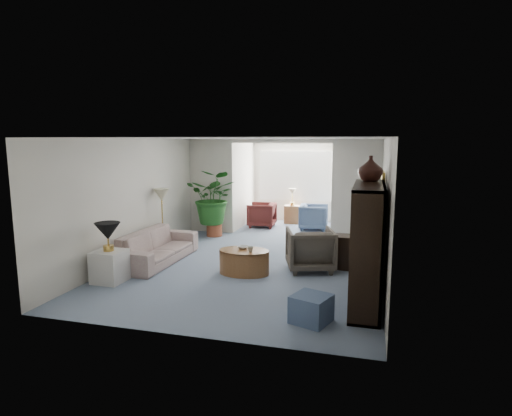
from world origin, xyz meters
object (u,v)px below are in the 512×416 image
(entertainment_cabinet, at_px, (367,246))
(sunroom_table, at_px, (292,214))
(coffee_cup, at_px, (250,249))
(side_table_dark, at_px, (348,252))
(ottoman, at_px, (311,309))
(sunroom_chair_blue, at_px, (314,217))
(table_lamp, at_px, (108,231))
(sunroom_chair_maroon, at_px, (262,215))
(end_table, at_px, (110,266))
(coffee_bowl, at_px, (243,247))
(wingback_chair, at_px, (310,249))
(plant_pot, at_px, (214,230))
(floor_lamp, at_px, (162,195))
(coffee_table, at_px, (244,262))
(sofa, at_px, (157,247))
(cabinet_urn, at_px, (370,169))
(framed_picture, at_px, (384,185))

(entertainment_cabinet, bearing_deg, sunroom_table, 110.08)
(coffee_cup, xyz_separation_m, side_table_dark, (1.70, 0.96, -0.18))
(side_table_dark, height_order, ottoman, side_table_dark)
(coffee_cup, relative_size, sunroom_chair_blue, 0.14)
(table_lamp, height_order, sunroom_chair_maroon, table_lamp)
(sunroom_table, bearing_deg, end_table, -108.94)
(coffee_bowl, bearing_deg, wingback_chair, 20.88)
(plant_pot, relative_size, sunroom_chair_maroon, 0.52)
(wingback_chair, xyz_separation_m, sunroom_table, (-1.18, 4.54, -0.13))
(floor_lamp, distance_m, plant_pot, 2.02)
(side_table_dark, relative_size, entertainment_cabinet, 0.35)
(coffee_table, bearing_deg, entertainment_cabinet, -24.75)
(sofa, height_order, end_table, sofa)
(end_table, xyz_separation_m, entertainment_cabinet, (4.35, 0.05, 0.64))
(coffee_cup, bearing_deg, cabinet_urn, -11.50)
(table_lamp, bearing_deg, coffee_bowl, 29.21)
(sunroom_chair_maroon, bearing_deg, floor_lamp, -29.53)
(sofa, relative_size, sunroom_chair_maroon, 2.87)
(floor_lamp, bearing_deg, entertainment_cabinet, -26.91)
(coffee_cup, bearing_deg, floor_lamp, 150.81)
(coffee_bowl, height_order, ottoman, coffee_bowl)
(framed_picture, bearing_deg, sunroom_table, 116.84)
(side_table_dark, height_order, sunroom_table, side_table_dark)
(table_lamp, bearing_deg, ottoman, -11.80)
(entertainment_cabinet, bearing_deg, plant_pot, 135.01)
(framed_picture, distance_m, plant_pot, 5.12)
(framed_picture, relative_size, coffee_table, 0.53)
(floor_lamp, height_order, sunroom_table, floor_lamp)
(table_lamp, bearing_deg, coffee_table, 26.53)
(framed_picture, height_order, end_table, framed_picture)
(wingback_chair, bearing_deg, sunroom_chair_maroon, -80.34)
(coffee_bowl, height_order, wingback_chair, wingback_chair)
(sofa, bearing_deg, coffee_cup, -99.23)
(end_table, distance_m, plant_pot, 3.96)
(end_table, bearing_deg, sunroom_chair_maroon, 75.85)
(plant_pot, relative_size, sunroom_chair_blue, 0.52)
(ottoman, distance_m, sunroom_chair_blue, 6.23)
(framed_picture, relative_size, floor_lamp, 1.39)
(plant_pot, bearing_deg, cabinet_urn, -41.04)
(cabinet_urn, bearing_deg, coffee_table, 166.78)
(cabinet_urn, bearing_deg, sunroom_chair_blue, 106.98)
(coffee_table, height_order, coffee_cup, coffee_cup)
(framed_picture, distance_m, entertainment_cabinet, 1.49)
(coffee_cup, height_order, side_table_dark, side_table_dark)
(wingback_chair, height_order, side_table_dark, wingback_chair)
(cabinet_urn, distance_m, sunroom_table, 6.30)
(floor_lamp, bearing_deg, framed_picture, -12.53)
(framed_picture, bearing_deg, cabinet_urn, -107.21)
(entertainment_cabinet, relative_size, sunroom_chair_blue, 2.36)
(sofa, relative_size, plant_pot, 5.48)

